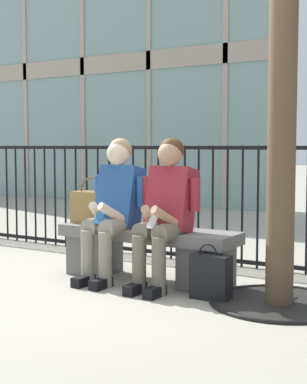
{
  "coord_description": "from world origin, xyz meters",
  "views": [
    {
      "loc": [
        2.6,
        -4.11,
        1.14
      ],
      "look_at": [
        0.0,
        0.1,
        0.75
      ],
      "focal_mm": 54.21,
      "sensor_mm": 36.0,
      "label": 1
    }
  ],
  "objects_px": {
    "seated_person_with_phone": "(114,204)",
    "handbag_on_bench": "(92,207)",
    "seated_person_companion": "(165,208)",
    "shopping_bag": "(211,276)",
    "stone_bench": "(147,249)"
  },
  "relations": [
    {
      "from": "seated_person_companion",
      "to": "shopping_bag",
      "type": "height_order",
      "value": "seated_person_companion"
    },
    {
      "from": "stone_bench",
      "to": "seated_person_with_phone",
      "type": "bearing_deg",
      "value": -153.18
    },
    {
      "from": "seated_person_with_phone",
      "to": "shopping_bag",
      "type": "height_order",
      "value": "seated_person_with_phone"
    },
    {
      "from": "seated_person_companion",
      "to": "stone_bench",
      "type": "bearing_deg",
      "value": 153.18
    },
    {
      "from": "seated_person_with_phone",
      "to": "handbag_on_bench",
      "type": "height_order",
      "value": "seated_person_with_phone"
    },
    {
      "from": "stone_bench",
      "to": "handbag_on_bench",
      "type": "bearing_deg",
      "value": -179.01
    },
    {
      "from": "stone_bench",
      "to": "shopping_bag",
      "type": "xyz_separation_m",
      "value": [
        0.73,
        -0.27,
        -0.1
      ]
    },
    {
      "from": "stone_bench",
      "to": "shopping_bag",
      "type": "bearing_deg",
      "value": -19.96
    },
    {
      "from": "stone_bench",
      "to": "handbag_on_bench",
      "type": "relative_size",
      "value": 3.82
    },
    {
      "from": "handbag_on_bench",
      "to": "seated_person_with_phone",
      "type": "bearing_deg",
      "value": -20.03
    },
    {
      "from": "shopping_bag",
      "to": "handbag_on_bench",
      "type": "bearing_deg",
      "value": 168.98
    },
    {
      "from": "seated_person_with_phone",
      "to": "seated_person_companion",
      "type": "relative_size",
      "value": 1.0
    },
    {
      "from": "seated_person_companion",
      "to": "handbag_on_bench",
      "type": "height_order",
      "value": "seated_person_companion"
    },
    {
      "from": "seated_person_with_phone",
      "to": "handbag_on_bench",
      "type": "bearing_deg",
      "value": 159.97
    },
    {
      "from": "seated_person_companion",
      "to": "shopping_bag",
      "type": "relative_size",
      "value": 2.85
    }
  ]
}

